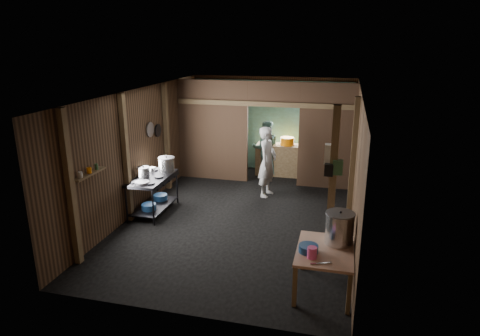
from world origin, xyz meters
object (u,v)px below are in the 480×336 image
(stock_pot, at_px, (339,229))
(prep_table, at_px, (324,270))
(gas_range, at_px, (153,195))
(pink_bucket, at_px, (312,253))
(yellow_tub, at_px, (287,141))
(stove_pot_large, at_px, (167,165))
(cook, at_px, (267,162))

(stock_pot, bearing_deg, prep_table, -125.01)
(gas_range, distance_m, pink_bucket, 4.29)
(prep_table, height_order, yellow_tub, yellow_tub)
(stove_pot_large, relative_size, yellow_tub, 0.95)
(prep_table, xyz_separation_m, cook, (-1.54, 3.71, 0.50))
(gas_range, distance_m, stock_pot, 4.33)
(gas_range, xyz_separation_m, cook, (2.17, 1.61, 0.43))
(yellow_tub, bearing_deg, pink_bucket, -78.61)
(stove_pot_large, xyz_separation_m, stock_pot, (3.72, -2.23, -0.07))
(cook, bearing_deg, pink_bucket, -149.93)
(prep_table, relative_size, stove_pot_large, 3.15)
(stove_pot_large, height_order, yellow_tub, stove_pot_large)
(prep_table, bearing_deg, stove_pot_large, 144.85)
(stove_pot_large, bearing_deg, prep_table, -35.15)
(gas_range, distance_m, prep_table, 4.26)
(stock_pot, relative_size, pink_bucket, 3.12)
(stove_pot_large, xyz_separation_m, yellow_tub, (2.23, 2.88, -0.01))
(yellow_tub, xyz_separation_m, cook, (-0.23, -1.67, -0.12))
(gas_range, xyz_separation_m, stock_pot, (3.89, -1.84, 0.49))
(prep_table, xyz_separation_m, pink_bucket, (-0.17, -0.29, 0.41))
(cook, bearing_deg, prep_table, -146.31)
(stove_pot_large, bearing_deg, stock_pot, -30.98)
(gas_range, distance_m, yellow_tub, 4.10)
(gas_range, bearing_deg, stock_pot, -25.30)
(gas_range, distance_m, stove_pot_large, 0.70)
(pink_bucket, xyz_separation_m, yellow_tub, (-1.14, 5.67, 0.21))
(stove_pot_large, bearing_deg, cook, 31.26)
(stove_pot_large, bearing_deg, yellow_tub, 52.27)
(yellow_tub, distance_m, cook, 1.69)
(pink_bucket, height_order, yellow_tub, yellow_tub)
(gas_range, height_order, prep_table, gas_range)
(stove_pot_large, relative_size, stock_pot, 0.70)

